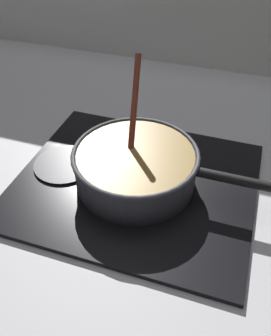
{
  "coord_description": "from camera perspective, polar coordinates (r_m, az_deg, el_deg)",
  "views": [
    {
      "loc": [
        0.23,
        -0.51,
        0.6
      ],
      "look_at": [
        0.03,
        0.09,
        0.05
      ],
      "focal_mm": 38.76,
      "sensor_mm": 36.0,
      "label": 1
    }
  ],
  "objects": [
    {
      "name": "ground",
      "position": [
        0.84,
        -3.75,
        -7.4
      ],
      "size": [
        2.4,
        1.6,
        0.04
      ],
      "primitive_type": "cube",
      "color": "#B7B7BC"
    },
    {
      "name": "hob_plate",
      "position": [
        0.87,
        0.0,
        -2.4
      ],
      "size": [
        0.56,
        0.48,
        0.01
      ],
      "primitive_type": "cube",
      "color": "black",
      "rests_on": "ground"
    },
    {
      "name": "burner_ring",
      "position": [
        0.87,
        0.0,
        -1.92
      ],
      "size": [
        0.16,
        0.16,
        0.01
      ],
      "primitive_type": "torus",
      "color": "#592D0C",
      "rests_on": "hob_plate"
    },
    {
      "name": "spare_burner",
      "position": [
        0.93,
        -11.15,
        0.61
      ],
      "size": [
        0.15,
        0.15,
        0.01
      ],
      "primitive_type": "cylinder",
      "color": "#262628",
      "rests_on": "hob_plate"
    },
    {
      "name": "cooking_pan",
      "position": [
        0.84,
        0.08,
        0.26
      ],
      "size": [
        0.45,
        0.29,
        0.26
      ],
      "color": "#38383D",
      "rests_on": "hob_plate"
    }
  ]
}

